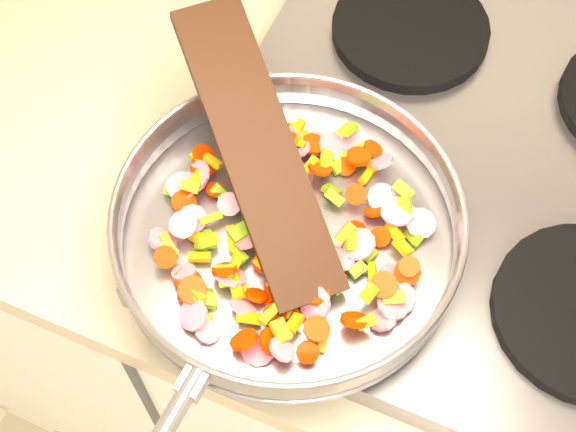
% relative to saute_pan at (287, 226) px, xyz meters
% --- Properties ---
extents(cooktop, '(0.60, 0.60, 0.04)m').
position_rel_saute_pan_xyz_m(cooktop, '(0.16, 0.19, -0.06)').
color(cooktop, '#939399').
rests_on(cooktop, counter_top).
extents(grate_fl, '(0.19, 0.19, 0.02)m').
position_rel_saute_pan_xyz_m(grate_fl, '(0.02, 0.05, -0.04)').
color(grate_fl, black).
rests_on(grate_fl, cooktop).
extents(grate_bl, '(0.19, 0.19, 0.02)m').
position_rel_saute_pan_xyz_m(grate_bl, '(0.02, 0.33, -0.04)').
color(grate_bl, black).
rests_on(grate_bl, cooktop).
extents(saute_pan, '(0.38, 0.55, 0.05)m').
position_rel_saute_pan_xyz_m(saute_pan, '(0.00, 0.00, 0.00)').
color(saute_pan, '#9E9EA5').
rests_on(saute_pan, grate_fl).
extents(vegetable_heap, '(0.29, 0.30, 0.05)m').
position_rel_saute_pan_xyz_m(vegetable_heap, '(-0.00, -0.00, -0.01)').
color(vegetable_heap, red).
rests_on(vegetable_heap, saute_pan).
extents(wooden_spatula, '(0.26, 0.27, 0.12)m').
position_rel_saute_pan_xyz_m(wooden_spatula, '(-0.05, 0.04, 0.05)').
color(wooden_spatula, black).
rests_on(wooden_spatula, saute_pan).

